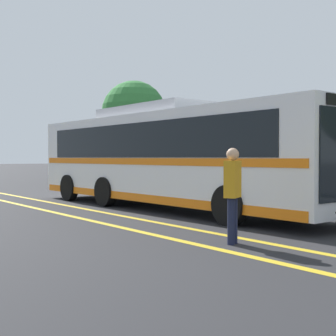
{
  "coord_description": "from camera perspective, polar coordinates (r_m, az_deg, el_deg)",
  "views": [
    {
      "loc": [
        10.77,
        -9.52,
        1.67
      ],
      "look_at": [
        -1.28,
        -0.29,
        1.32
      ],
      "focal_mm": 50.0,
      "sensor_mm": 36.0,
      "label": 1
    }
  ],
  "objects": [
    {
      "name": "parked_car_1",
      "position": [
        23.76,
        -0.86,
        -1.03
      ],
      "size": [
        4.19,
        2.05,
        1.38
      ],
      "rotation": [
        0.0,
        0.0,
        1.49
      ],
      "color": "navy",
      "rests_on": "ground_plane"
    },
    {
      "name": "lane_strip_1",
      "position": [
        13.5,
        -11.52,
        -5.82
      ],
      "size": [
        32.69,
        0.2,
        0.01
      ],
      "primitive_type": "cube",
      "rotation": [
        0.0,
        0.0,
        1.57
      ],
      "color": "gold",
      "rests_on": "ground_plane"
    },
    {
      "name": "pedestrian_0",
      "position": [
        9.07,
        7.88,
        -2.52
      ],
      "size": [
        0.38,
        0.47,
        1.85
      ],
      "rotation": [
        0.0,
        0.0,
        2.02
      ],
      "color": "#191E38",
      "rests_on": "ground_plane"
    },
    {
      "name": "curb_strip",
      "position": [
        19.34,
        13.83,
        -3.47
      ],
      "size": [
        40.69,
        0.36,
        0.15
      ],
      "primitive_type": "cube",
      "color": "#99999E",
      "rests_on": "ground_plane"
    },
    {
      "name": "parked_car_0",
      "position": [
        27.74,
        -7.45,
        -0.66
      ],
      "size": [
        4.5,
        1.94,
        1.42
      ],
      "rotation": [
        0.0,
        0.0,
        -1.59
      ],
      "color": "#9E9EA3",
      "rests_on": "ground_plane"
    },
    {
      "name": "ground_plane",
      "position": [
        14.47,
        4.0,
        -5.33
      ],
      "size": [
        220.0,
        220.0,
        0.0
      ],
      "primitive_type": "plane",
      "color": "#262628"
    },
    {
      "name": "transit_bus",
      "position": [
        15.19,
        -0.04,
        1.55
      ],
      "size": [
        13.05,
        2.93,
        3.38
      ],
      "rotation": [
        0.0,
        0.0,
        -1.55
      ],
      "color": "white",
      "rests_on": "ground_plane"
    },
    {
      "name": "lane_strip_0",
      "position": [
        14.05,
        -7.17,
        -5.52
      ],
      "size": [
        32.69,
        0.2,
        0.01
      ],
      "primitive_type": "cube",
      "rotation": [
        0.0,
        0.0,
        1.57
      ],
      "color": "gold",
      "rests_on": "ground_plane"
    },
    {
      "name": "tree_0",
      "position": [
        33.58,
        -4.18,
        6.67
      ],
      "size": [
        4.58,
        4.58,
        7.12
      ],
      "color": "#513823",
      "rests_on": "ground_plane"
    }
  ]
}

